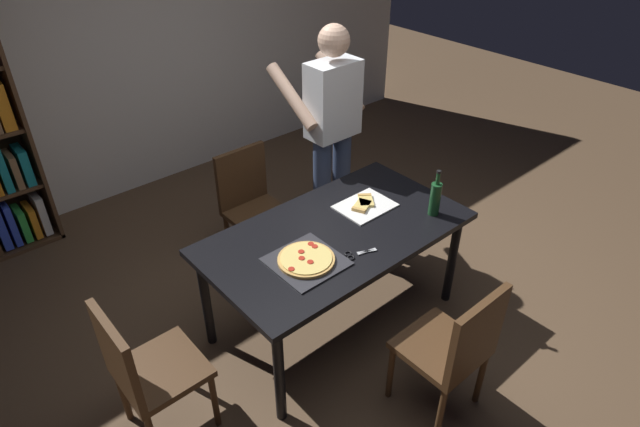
{
  "coord_description": "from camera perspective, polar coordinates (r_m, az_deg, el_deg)",
  "views": [
    {
      "loc": [
        -1.81,
        -1.94,
        2.66
      ],
      "look_at": [
        0.0,
        0.15,
        0.8
      ],
      "focal_mm": 29.83,
      "sensor_mm": 36.0,
      "label": 1
    }
  ],
  "objects": [
    {
      "name": "pepperoni_pizza_on_tray",
      "position": [
        3.01,
        -1.49,
        -5.01
      ],
      "size": [
        0.39,
        0.39,
        0.04
      ],
      "color": "#2D2D33",
      "rests_on": "dining_table"
    },
    {
      "name": "person_serving_pizza",
      "position": [
        3.95,
        1.21,
        9.14
      ],
      "size": [
        0.55,
        0.54,
        1.75
      ],
      "color": "#38476B",
      "rests_on": "ground_plane"
    },
    {
      "name": "back_wall",
      "position": [
        5.04,
        -19.5,
        17.7
      ],
      "size": [
        6.4,
        0.1,
        2.8
      ],
      "primitive_type": "cube",
      "color": "silver",
      "rests_on": "ground_plane"
    },
    {
      "name": "wine_bottle",
      "position": [
        3.43,
        12.26,
        1.64
      ],
      "size": [
        0.07,
        0.07,
        0.32
      ],
      "color": "#194723",
      "rests_on": "dining_table"
    },
    {
      "name": "chair_far_side",
      "position": [
        4.02,
        -7.42,
        1.38
      ],
      "size": [
        0.42,
        0.42,
        0.9
      ],
      "color": "#472D19",
      "rests_on": "ground_plane"
    },
    {
      "name": "chair_left_end",
      "position": [
        2.93,
        -18.41,
        -15.46
      ],
      "size": [
        0.42,
        0.42,
        0.9
      ],
      "color": "#472D19",
      "rests_on": "ground_plane"
    },
    {
      "name": "kitchen_scissors",
      "position": [
        3.07,
        3.85,
        -4.37
      ],
      "size": [
        0.2,
        0.12,
        0.01
      ],
      "color": "silver",
      "rests_on": "dining_table"
    },
    {
      "name": "chair_near_camera",
      "position": [
        2.98,
        14.32,
        -13.61
      ],
      "size": [
        0.42,
        0.42,
        0.9
      ],
      "color": "#472D19",
      "rests_on": "ground_plane"
    },
    {
      "name": "pizza_slices_on_towel",
      "position": [
        3.49,
        4.8,
        0.92
      ],
      "size": [
        0.36,
        0.28,
        0.03
      ],
      "color": "white",
      "rests_on": "dining_table"
    },
    {
      "name": "ground_plane",
      "position": [
        3.75,
        1.53,
        -11.16
      ],
      "size": [
        12.0,
        12.0,
        0.0
      ],
      "primitive_type": "plane",
      "color": "brown"
    },
    {
      "name": "dining_table",
      "position": [
        3.31,
        1.7,
        -2.88
      ],
      "size": [
        1.65,
        0.91,
        0.75
      ],
      "color": "black",
      "rests_on": "ground_plane"
    }
  ]
}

